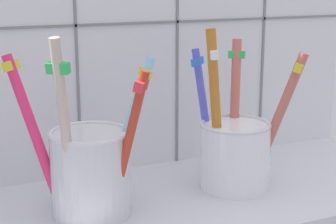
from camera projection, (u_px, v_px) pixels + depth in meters
The scene contains 4 objects.
counter_slab at pixel (167, 207), 59.18cm from camera, with size 64.00×22.00×2.00cm, color silver.
tile_wall_back at pixel (125, 2), 64.54cm from camera, with size 64.00×2.20×45.00cm.
toothbrush_cup_left at pixel (91, 168), 54.05cm from camera, with size 14.22×10.35×18.41cm.
toothbrush_cup_right at pixel (235, 148), 61.21cm from camera, with size 10.92×9.47×18.18cm.
Camera 1 is at (-23.00, -49.85, 25.41)cm, focal length 58.19 mm.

